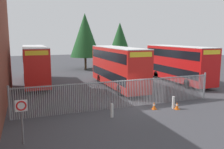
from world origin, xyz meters
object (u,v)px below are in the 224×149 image
object	(u,v)px
double_decker_bus_near_gate	(178,63)
traffic_cone_by_gate	(154,106)
traffic_cone_mid_forecourt	(177,106)
double_decker_bus_behind_fence_right	(35,64)
bollard_center_front	(173,103)
bollard_near_left	(112,110)
speed_limit_sign_post	(22,111)
double_decker_bus_behind_fence_left	(118,66)

from	to	relation	value
double_decker_bus_near_gate	traffic_cone_by_gate	size ratio (longest dim) A/B	18.32
traffic_cone_mid_forecourt	double_decker_bus_near_gate	bearing A→B (deg)	53.95
double_decker_bus_behind_fence_right	bollard_center_front	xyz separation A→B (m)	(9.49, -13.83, -1.95)
bollard_near_left	traffic_cone_mid_forecourt	xyz separation A→B (m)	(5.29, -0.09, -0.19)
traffic_cone_by_gate	speed_limit_sign_post	xyz separation A→B (m)	(-9.40, -2.78, 1.49)
double_decker_bus_behind_fence_left	bollard_near_left	distance (m)	9.82
bollard_near_left	traffic_cone_by_gate	distance (m)	3.69
double_decker_bus_behind_fence_right	traffic_cone_mid_forecourt	distance (m)	17.22
bollard_center_front	traffic_cone_mid_forecourt	bearing A→B (deg)	-62.89
double_decker_bus_near_gate	speed_limit_sign_post	world-z (taller)	double_decker_bus_near_gate
double_decker_bus_near_gate	speed_limit_sign_post	distance (m)	21.06
double_decker_bus_behind_fence_left	traffic_cone_mid_forecourt	world-z (taller)	double_decker_bus_behind_fence_left
traffic_cone_by_gate	double_decker_bus_behind_fence_right	bearing A→B (deg)	120.63
bollard_near_left	speed_limit_sign_post	xyz separation A→B (m)	(-5.75, -2.25, 1.30)
double_decker_bus_behind_fence_left	speed_limit_sign_post	xyz separation A→B (m)	(-9.69, -11.03, -0.65)
double_decker_bus_behind_fence_left	double_decker_bus_near_gate	bearing A→B (deg)	2.31
bollard_near_left	speed_limit_sign_post	distance (m)	6.31
bollard_center_front	speed_limit_sign_post	size ratio (longest dim) A/B	0.40
traffic_cone_mid_forecourt	speed_limit_sign_post	distance (m)	11.35
double_decker_bus_behind_fence_right	speed_limit_sign_post	distance (m)	16.35
traffic_cone_by_gate	speed_limit_sign_post	distance (m)	9.91
double_decker_bus_behind_fence_left	double_decker_bus_behind_fence_right	distance (m)	9.81
bollard_near_left	bollard_center_front	distance (m)	5.15
traffic_cone_mid_forecourt	speed_limit_sign_post	size ratio (longest dim) A/B	0.25
double_decker_bus_behind_fence_left	double_decker_bus_behind_fence_right	size ratio (longest dim) A/B	1.00
double_decker_bus_behind_fence_right	double_decker_bus_near_gate	bearing A→B (deg)	-16.77
double_decker_bus_behind_fence_right	bollard_near_left	distance (m)	14.81
double_decker_bus_behind_fence_left	bollard_near_left	size ratio (longest dim) A/B	11.38
double_decker_bus_near_gate	bollard_near_left	bearing A→B (deg)	-142.78
bollard_near_left	bollard_center_front	xyz separation A→B (m)	(5.14, 0.19, 0.00)
bollard_center_front	traffic_cone_by_gate	bearing A→B (deg)	167.51
double_decker_bus_behind_fence_left	traffic_cone_mid_forecourt	size ratio (longest dim) A/B	18.32
double_decker_bus_behind_fence_right	bollard_center_front	distance (m)	16.89
double_decker_bus_behind_fence_left	double_decker_bus_behind_fence_right	bearing A→B (deg)	147.68
bollard_near_left	double_decker_bus_behind_fence_right	bearing A→B (deg)	107.22
bollard_near_left	traffic_cone_mid_forecourt	bearing A→B (deg)	-0.99
bollard_near_left	traffic_cone_by_gate	xyz separation A→B (m)	(3.65, 0.52, -0.19)
speed_limit_sign_post	bollard_near_left	bearing A→B (deg)	21.40
double_decker_bus_near_gate	bollard_center_front	bearing A→B (deg)	-127.49
double_decker_bus_behind_fence_left	bollard_center_front	world-z (taller)	double_decker_bus_behind_fence_left
double_decker_bus_behind_fence_right	traffic_cone_by_gate	bearing A→B (deg)	-59.37
double_decker_bus_near_gate	double_decker_bus_behind_fence_left	xyz separation A→B (m)	(-8.04, -0.32, 0.00)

